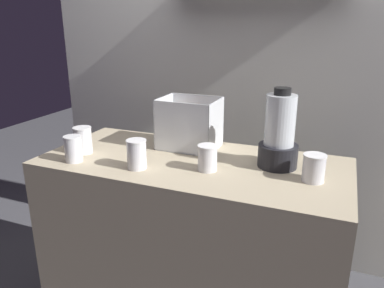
{
  "coord_description": "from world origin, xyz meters",
  "views": [
    {
      "loc": [
        0.61,
        -1.48,
        1.51
      ],
      "look_at": [
        0.0,
        0.0,
        0.98
      ],
      "focal_mm": 34.83,
      "sensor_mm": 36.0,
      "label": 1
    }
  ],
  "objects_px": {
    "juice_cup_beet_far_left": "(83,142)",
    "juice_cup_mango_middle": "(137,156)",
    "juice_cup_carrot_far_right": "(314,169)",
    "blender_pitcher": "(279,136)",
    "juice_cup_mango_left": "(73,150)",
    "juice_cup_mango_right": "(208,159)",
    "carrot_display_bin": "(188,132)"
  },
  "relations": [
    {
      "from": "carrot_display_bin",
      "to": "juice_cup_mango_middle",
      "type": "distance_m",
      "value": 0.36
    },
    {
      "from": "blender_pitcher",
      "to": "juice_cup_beet_far_left",
      "type": "relative_size",
      "value": 2.72
    },
    {
      "from": "carrot_display_bin",
      "to": "juice_cup_mango_left",
      "type": "distance_m",
      "value": 0.56
    },
    {
      "from": "blender_pitcher",
      "to": "juice_cup_mango_right",
      "type": "bearing_deg",
      "value": -149.62
    },
    {
      "from": "juice_cup_beet_far_left",
      "to": "juice_cup_mango_left",
      "type": "height_order",
      "value": "juice_cup_beet_far_left"
    },
    {
      "from": "juice_cup_mango_left",
      "to": "juice_cup_mango_right",
      "type": "relative_size",
      "value": 1.07
    },
    {
      "from": "blender_pitcher",
      "to": "juice_cup_beet_far_left",
      "type": "height_order",
      "value": "blender_pitcher"
    },
    {
      "from": "carrot_display_bin",
      "to": "juice_cup_beet_far_left",
      "type": "distance_m",
      "value": 0.52
    },
    {
      "from": "carrot_display_bin",
      "to": "juice_cup_mango_middle",
      "type": "height_order",
      "value": "carrot_display_bin"
    },
    {
      "from": "juice_cup_mango_left",
      "to": "juice_cup_mango_middle",
      "type": "distance_m",
      "value": 0.31
    },
    {
      "from": "juice_cup_mango_left",
      "to": "juice_cup_carrot_far_right",
      "type": "height_order",
      "value": "juice_cup_mango_left"
    },
    {
      "from": "juice_cup_beet_far_left",
      "to": "blender_pitcher",
      "type": "bearing_deg",
      "value": 11.03
    },
    {
      "from": "juice_cup_carrot_far_right",
      "to": "juice_cup_beet_far_left",
      "type": "bearing_deg",
      "value": -176.33
    },
    {
      "from": "juice_cup_mango_left",
      "to": "juice_cup_mango_middle",
      "type": "relative_size",
      "value": 0.93
    },
    {
      "from": "juice_cup_beet_far_left",
      "to": "juice_cup_mango_left",
      "type": "relative_size",
      "value": 1.07
    },
    {
      "from": "blender_pitcher",
      "to": "juice_cup_carrot_far_right",
      "type": "xyz_separation_m",
      "value": [
        0.16,
        -0.11,
        -0.09
      ]
    },
    {
      "from": "blender_pitcher",
      "to": "juice_cup_carrot_far_right",
      "type": "distance_m",
      "value": 0.21
    },
    {
      "from": "juice_cup_mango_left",
      "to": "juice_cup_mango_right",
      "type": "bearing_deg",
      "value": 12.23
    },
    {
      "from": "carrot_display_bin",
      "to": "blender_pitcher",
      "type": "height_order",
      "value": "blender_pitcher"
    },
    {
      "from": "juice_cup_beet_far_left",
      "to": "juice_cup_mango_middle",
      "type": "xyz_separation_m",
      "value": [
        0.34,
        -0.08,
        -0.0
      ]
    },
    {
      "from": "juice_cup_mango_middle",
      "to": "juice_cup_mango_right",
      "type": "relative_size",
      "value": 1.15
    },
    {
      "from": "blender_pitcher",
      "to": "juice_cup_carrot_far_right",
      "type": "bearing_deg",
      "value": -33.8
    },
    {
      "from": "carrot_display_bin",
      "to": "juice_cup_beet_far_left",
      "type": "bearing_deg",
      "value": -148.05
    },
    {
      "from": "juice_cup_mango_middle",
      "to": "blender_pitcher",
      "type": "bearing_deg",
      "value": 24.28
    },
    {
      "from": "juice_cup_mango_middle",
      "to": "juice_cup_carrot_far_right",
      "type": "height_order",
      "value": "juice_cup_mango_middle"
    },
    {
      "from": "juice_cup_mango_middle",
      "to": "juice_cup_mango_right",
      "type": "distance_m",
      "value": 0.31
    },
    {
      "from": "juice_cup_beet_far_left",
      "to": "juice_cup_mango_middle",
      "type": "bearing_deg",
      "value": -12.64
    },
    {
      "from": "carrot_display_bin",
      "to": "juice_cup_carrot_far_right",
      "type": "distance_m",
      "value": 0.66
    },
    {
      "from": "blender_pitcher",
      "to": "juice_cup_mango_left",
      "type": "bearing_deg",
      "value": -161.67
    },
    {
      "from": "blender_pitcher",
      "to": "juice_cup_beet_far_left",
      "type": "xyz_separation_m",
      "value": [
        -0.9,
        -0.18,
        -0.08
      ]
    },
    {
      "from": "juice_cup_beet_far_left",
      "to": "juice_cup_carrot_far_right",
      "type": "bearing_deg",
      "value": 3.67
    },
    {
      "from": "blender_pitcher",
      "to": "juice_cup_mango_middle",
      "type": "relative_size",
      "value": 2.71
    }
  ]
}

